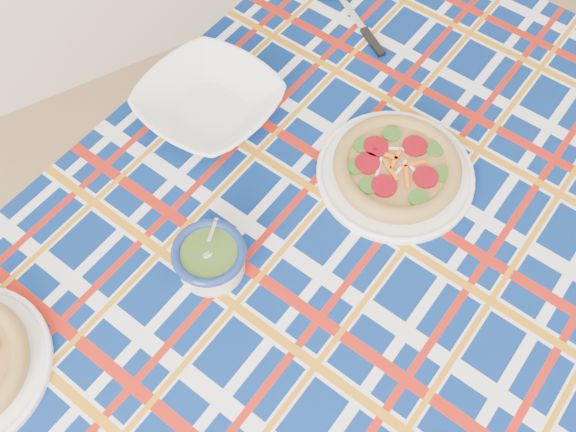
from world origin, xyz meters
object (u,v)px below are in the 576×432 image
main_focaccia_plate (397,167)px  serving_bowl (209,103)px  dining_table (323,255)px  pesto_bowl (210,257)px

main_focaccia_plate → serving_bowl: bearing=127.0°
main_focaccia_plate → serving_bowl: size_ratio=1.16×
dining_table → main_focaccia_plate: size_ratio=6.04×
main_focaccia_plate → pesto_bowl: pesto_bowl is taller
dining_table → serving_bowl: serving_bowl is taller
main_focaccia_plate → pesto_bowl: size_ratio=2.39×
dining_table → main_focaccia_plate: 0.23m
main_focaccia_plate → pesto_bowl: (-0.42, 0.00, 0.01)m
serving_bowl → dining_table: bearing=-81.6°
dining_table → pesto_bowl: 0.26m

